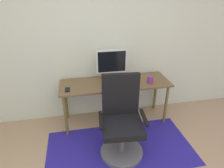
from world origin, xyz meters
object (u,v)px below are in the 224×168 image
keyboard (117,86)px  cell_phone (68,90)px  desk (115,86)px  coffee_cup (150,80)px  computer_mouse (137,83)px  monitor (112,63)px  office_chair (122,125)px

keyboard → cell_phone: bearing=177.1°
desk → coffee_cup: size_ratio=15.84×
computer_mouse → cell_phone: bearing=178.9°
computer_mouse → cell_phone: (-1.02, 0.02, -0.01)m
computer_mouse → coffee_cup: 0.22m
keyboard → cell_phone: keyboard is taller
desk → monitor: 0.37m
monitor → office_chair: (-0.03, -0.82, -0.55)m
monitor → office_chair: monitor is taller
coffee_cup → cell_phone: 1.24m
desk → cell_phone: size_ratio=12.01×
cell_phone → desk: bearing=11.2°
monitor → computer_mouse: bearing=-39.9°
coffee_cup → cell_phone: bearing=179.8°
office_chair → monitor: bearing=93.5°
keyboard → office_chair: size_ratio=0.40×
keyboard → coffee_cup: bearing=3.5°
keyboard → coffee_cup: size_ratio=4.05×
cell_phone → office_chair: (0.66, -0.57, -0.28)m
desk → cell_phone: cell_phone is taller
monitor → cell_phone: (-0.69, -0.25, -0.27)m
computer_mouse → coffee_cup: bearing=4.3°
office_chair → coffee_cup: bearing=50.1°
desk → keyboard: keyboard is taller
monitor → cell_phone: monitor is taller
desk → keyboard: 0.17m
cell_phone → office_chair: office_chair is taller
cell_phone → coffee_cup: bearing=1.8°
computer_mouse → office_chair: 0.72m
desk → office_chair: 0.72m
monitor → cell_phone: size_ratio=3.39×
monitor → computer_mouse: 0.50m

